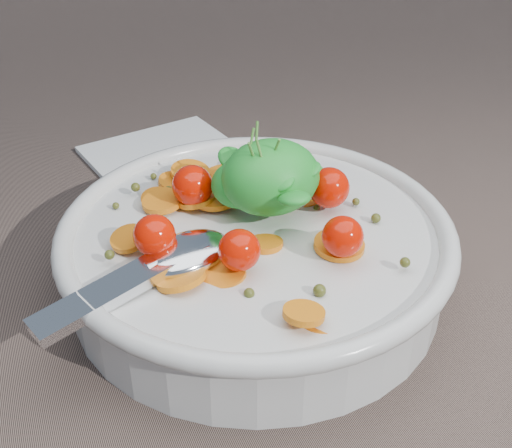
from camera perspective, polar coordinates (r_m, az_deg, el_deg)
name	(u,v)px	position (r m, az deg, el deg)	size (l,w,h in m)	color
ground	(253,273)	(0.55, -0.28, -4.40)	(6.00, 6.00, 0.00)	#765F54
bowl	(256,249)	(0.52, -0.04, -2.23)	(0.34, 0.31, 0.13)	silver
napkin	(165,155)	(0.74, -8.10, 6.10)	(0.16, 0.14, 0.01)	white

